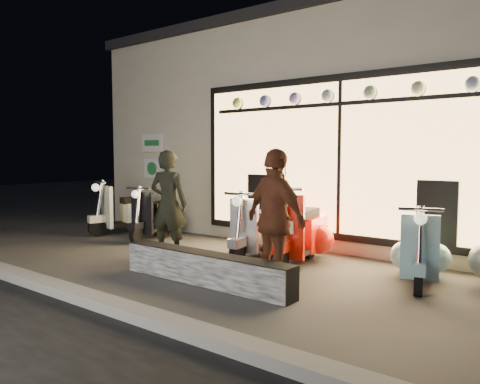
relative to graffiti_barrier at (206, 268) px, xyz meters
The scene contains 11 objects.
ground 0.73m from the graffiti_barrier, 111.22° to the left, with size 40.00×40.00×0.00m, color #383533.
kerb 1.38m from the graffiti_barrier, 100.59° to the right, with size 40.00×0.25×0.12m, color slate.
shop_building 5.95m from the graffiti_barrier, 92.52° to the left, with size 10.20×6.23×4.20m.
graffiti_barrier is the anchor object (origin of this frame).
scooter_silver 1.80m from the graffiti_barrier, 102.65° to the left, with size 0.58×1.43×1.01m.
scooter_red 1.83m from the graffiti_barrier, 79.30° to the left, with size 0.67×1.59×1.13m.
scooter_black 3.49m from the graffiti_barrier, 147.35° to the left, with size 0.67×1.36×0.97m.
scooter_cream 4.21m from the graffiti_barrier, 152.48° to the left, with size 0.74×1.45×1.04m.
scooter_blue 2.74m from the graffiti_barrier, 41.02° to the left, with size 0.67×1.35×0.97m.
man 1.78m from the graffiti_barrier, 151.86° to the left, with size 0.61×0.40×1.68m, color black.
woman 1.09m from the graffiti_barrier, 22.99° to the left, with size 0.99×0.41×1.69m, color brown.
Camera 1 is at (4.08, -4.91, 1.63)m, focal length 35.00 mm.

